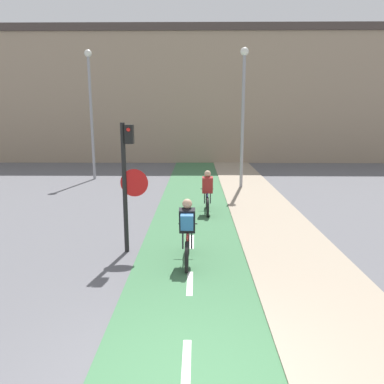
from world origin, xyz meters
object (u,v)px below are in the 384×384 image
Objects in this scene: street_lamp_far at (91,101)px; street_lamp_sidewalk at (243,103)px; cyclist_near at (187,233)px; traffic_light_pole at (128,174)px; cyclist_far at (207,194)px.

street_lamp_far reaches higher than street_lamp_sidewalk.
cyclist_near is at bearing -65.37° from street_lamp_far.
street_lamp_far reaches higher than traffic_light_pole.
street_lamp_far is at bearing 109.45° from traffic_light_pole.
cyclist_near is at bearing -26.38° from traffic_light_pole.
cyclist_near reaches higher than cyclist_far.
traffic_light_pole is 11.41m from street_lamp_far.
cyclist_near is at bearing -104.14° from street_lamp_sidewalk.
cyclist_near is 1.01× the size of cyclist_far.
street_lamp_sidewalk is 5.81m from cyclist_far.
cyclist_near is (-2.27, -9.01, -3.12)m from street_lamp_sidewalk.
traffic_light_pole is 4.43m from cyclist_far.
cyclist_far is at bearing -110.30° from street_lamp_sidewalk.
traffic_light_pole is at bearing -118.50° from cyclist_far.
cyclist_far is (5.76, -6.86, -3.32)m from street_lamp_far.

